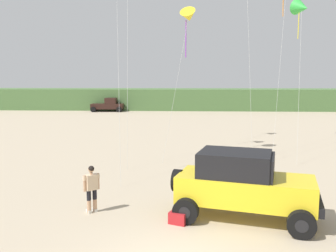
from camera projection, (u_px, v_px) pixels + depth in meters
dune_ridge at (162, 99)px, 57.37m from camera, size 90.00×9.16×3.16m
jeep at (243, 183)px, 11.90m from camera, size 5.02×3.39×2.26m
person_watching at (92, 186)px, 12.48m from camera, size 0.51×0.46×1.67m
cooler_box at (178, 218)px, 11.58m from camera, size 0.65×0.54×0.38m
distant_pickup at (108, 105)px, 52.22m from camera, size 4.67×2.53×1.98m
kite_yellow_diamond at (302, 8)px, 22.92m from camera, size 2.17×5.53×9.92m
kite_white_parafoil at (189, 16)px, 21.00m from camera, size 2.04×3.23×8.87m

